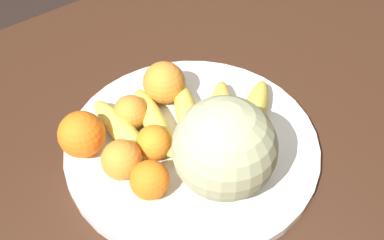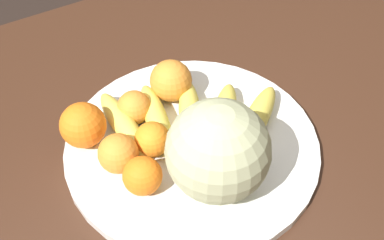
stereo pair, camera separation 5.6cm
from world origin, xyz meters
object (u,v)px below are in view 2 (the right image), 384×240
(banana_bunch, at_px, (191,118))
(orange_back_right, at_px, (171,81))
(orange_front_left, at_px, (119,154))
(orange_mid_center, at_px, (83,125))
(fruit_bowl, at_px, (192,144))
(kitchen_table, at_px, (178,180))
(orange_back_left, at_px, (134,107))
(melon, at_px, (218,151))
(orange_front_right, at_px, (153,140))
(orange_top_small, at_px, (142,176))

(banana_bunch, relative_size, orange_back_right, 3.93)
(orange_front_left, relative_size, orange_mid_center, 0.84)
(fruit_bowl, bearing_deg, banana_bunch, 62.34)
(kitchen_table, height_order, orange_front_left, orange_front_left)
(orange_front_left, bearing_deg, orange_mid_center, 106.71)
(orange_mid_center, xyz_separation_m, orange_back_left, (0.09, 0.00, -0.01))
(melon, distance_m, orange_mid_center, 0.23)
(orange_front_right, bearing_deg, orange_mid_center, 135.67)
(orange_front_right, bearing_deg, banana_bunch, 12.44)
(kitchen_table, height_order, orange_back_left, orange_back_left)
(orange_mid_center, bearing_deg, melon, -53.97)
(orange_front_left, relative_size, orange_back_right, 0.84)
(banana_bunch, relative_size, orange_top_small, 4.97)
(kitchen_table, relative_size, fruit_bowl, 3.33)
(melon, xyz_separation_m, orange_front_right, (-0.05, 0.10, -0.05))
(orange_front_left, bearing_deg, melon, -43.49)
(melon, relative_size, orange_mid_center, 2.02)
(orange_front_right, bearing_deg, kitchen_table, 4.02)
(kitchen_table, distance_m, melon, 0.22)
(fruit_bowl, distance_m, orange_mid_center, 0.18)
(kitchen_table, bearing_deg, orange_back_left, 113.70)
(kitchen_table, xyz_separation_m, orange_back_left, (-0.03, 0.08, 0.14))
(banana_bunch, xyz_separation_m, orange_top_small, (-0.13, -0.07, 0.01))
(orange_top_small, bearing_deg, orange_front_left, 102.91)
(banana_bunch, bearing_deg, orange_mid_center, 97.22)
(orange_front_left, height_order, orange_back_left, orange_front_left)
(fruit_bowl, xyz_separation_m, orange_front_left, (-0.12, 0.01, 0.04))
(fruit_bowl, relative_size, orange_top_small, 7.07)
(melon, bearing_deg, orange_top_small, 152.76)
(kitchen_table, bearing_deg, banana_bunch, 21.42)
(orange_mid_center, bearing_deg, orange_front_right, -44.33)
(melon, bearing_deg, banana_bunch, 76.33)
(fruit_bowl, relative_size, banana_bunch, 1.42)
(banana_bunch, distance_m, orange_mid_center, 0.18)
(fruit_bowl, relative_size, orange_back_left, 7.24)
(banana_bunch, height_order, orange_mid_center, orange_mid_center)
(melon, height_order, banana_bunch, melon)
(orange_front_left, height_order, orange_front_right, orange_front_left)
(kitchen_table, xyz_separation_m, orange_mid_center, (-0.13, 0.08, 0.15))
(banana_bunch, bearing_deg, orange_back_left, 76.77)
(orange_top_small, bearing_deg, banana_bunch, 29.08)
(melon, distance_m, orange_back_right, 0.21)
(orange_front_right, distance_m, orange_back_right, 0.14)
(banana_bunch, bearing_deg, orange_top_small, 147.49)
(orange_mid_center, bearing_deg, orange_back_left, 0.56)
(orange_front_left, distance_m, orange_mid_center, 0.08)
(fruit_bowl, xyz_separation_m, orange_back_left, (-0.06, 0.09, 0.04))
(orange_back_right, bearing_deg, kitchen_table, -116.22)
(orange_front_right, height_order, orange_back_right, orange_back_right)
(banana_bunch, bearing_deg, fruit_bowl, -179.25)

